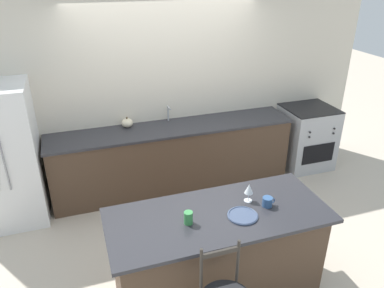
{
  "coord_description": "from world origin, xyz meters",
  "views": [
    {
      "loc": [
        -1.22,
        -4.13,
        2.92
      ],
      "look_at": [
        -0.06,
        -0.65,
        1.13
      ],
      "focal_mm": 35.0,
      "sensor_mm": 36.0,
      "label": 1
    }
  ],
  "objects_px": {
    "refrigerator": "(4,156)",
    "tumbler_cup": "(188,218)",
    "coffee_mug": "(268,202)",
    "wine_glass": "(249,189)",
    "dinner_plate": "(243,215)",
    "pumpkin_decoration": "(127,123)",
    "oven_range": "(306,137)"
  },
  "relations": [
    {
      "from": "wine_glass",
      "to": "oven_range",
      "type": "bearing_deg",
      "value": 43.95
    },
    {
      "from": "wine_glass",
      "to": "dinner_plate",
      "type": "bearing_deg",
      "value": -126.81
    },
    {
      "from": "tumbler_cup",
      "to": "coffee_mug",
      "type": "bearing_deg",
      "value": 0.96
    },
    {
      "from": "coffee_mug",
      "to": "tumbler_cup",
      "type": "bearing_deg",
      "value": -179.04
    },
    {
      "from": "tumbler_cup",
      "to": "pumpkin_decoration",
      "type": "height_order",
      "value": "pumpkin_decoration"
    },
    {
      "from": "refrigerator",
      "to": "pumpkin_decoration",
      "type": "relative_size",
      "value": 11.38
    },
    {
      "from": "refrigerator",
      "to": "tumbler_cup",
      "type": "xyz_separation_m",
      "value": [
        1.65,
        -1.98,
        0.13
      ]
    },
    {
      "from": "wine_glass",
      "to": "coffee_mug",
      "type": "bearing_deg",
      "value": -45.26
    },
    {
      "from": "refrigerator",
      "to": "tumbler_cup",
      "type": "relative_size",
      "value": 15.18
    },
    {
      "from": "tumbler_cup",
      "to": "pumpkin_decoration",
      "type": "relative_size",
      "value": 0.75
    },
    {
      "from": "refrigerator",
      "to": "dinner_plate",
      "type": "height_order",
      "value": "refrigerator"
    },
    {
      "from": "oven_range",
      "to": "pumpkin_decoration",
      "type": "distance_m",
      "value": 2.76
    },
    {
      "from": "dinner_plate",
      "to": "oven_range",
      "type": "bearing_deg",
      "value": 44.72
    },
    {
      "from": "pumpkin_decoration",
      "to": "dinner_plate",
      "type": "bearing_deg",
      "value": -75.0
    },
    {
      "from": "dinner_plate",
      "to": "tumbler_cup",
      "type": "relative_size",
      "value": 2.37
    },
    {
      "from": "refrigerator",
      "to": "wine_glass",
      "type": "distance_m",
      "value": 2.93
    },
    {
      "from": "coffee_mug",
      "to": "pumpkin_decoration",
      "type": "height_order",
      "value": "pumpkin_decoration"
    },
    {
      "from": "tumbler_cup",
      "to": "refrigerator",
      "type": "bearing_deg",
      "value": 129.73
    },
    {
      "from": "oven_range",
      "to": "coffee_mug",
      "type": "bearing_deg",
      "value": -132.2
    },
    {
      "from": "oven_range",
      "to": "tumbler_cup",
      "type": "relative_size",
      "value": 8.47
    },
    {
      "from": "dinner_plate",
      "to": "pumpkin_decoration",
      "type": "height_order",
      "value": "pumpkin_decoration"
    },
    {
      "from": "oven_range",
      "to": "coffee_mug",
      "type": "relative_size",
      "value": 7.91
    },
    {
      "from": "refrigerator",
      "to": "pumpkin_decoration",
      "type": "xyz_separation_m",
      "value": [
        1.51,
        0.26,
        0.12
      ]
    },
    {
      "from": "oven_range",
      "to": "wine_glass",
      "type": "height_order",
      "value": "wine_glass"
    },
    {
      "from": "pumpkin_decoration",
      "to": "oven_range",
      "type": "bearing_deg",
      "value": -4.68
    },
    {
      "from": "wine_glass",
      "to": "tumbler_cup",
      "type": "xyz_separation_m",
      "value": [
        -0.63,
        -0.14,
        -0.07
      ]
    },
    {
      "from": "wine_glass",
      "to": "pumpkin_decoration",
      "type": "height_order",
      "value": "wine_glass"
    },
    {
      "from": "refrigerator",
      "to": "wine_glass",
      "type": "relative_size",
      "value": 9.6
    },
    {
      "from": "refrigerator",
      "to": "pumpkin_decoration",
      "type": "bearing_deg",
      "value": 9.59
    },
    {
      "from": "pumpkin_decoration",
      "to": "tumbler_cup",
      "type": "bearing_deg",
      "value": -86.46
    },
    {
      "from": "dinner_plate",
      "to": "coffee_mug",
      "type": "relative_size",
      "value": 2.21
    },
    {
      "from": "refrigerator",
      "to": "coffee_mug",
      "type": "relative_size",
      "value": 14.17
    }
  ]
}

